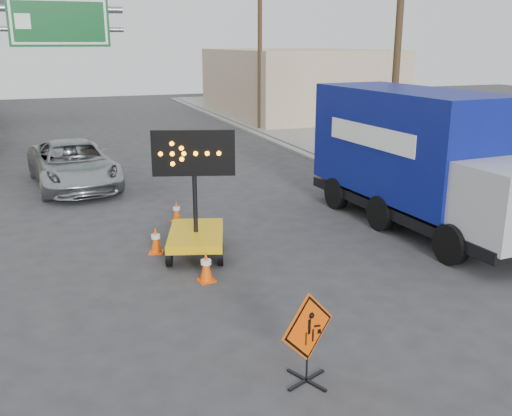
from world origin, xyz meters
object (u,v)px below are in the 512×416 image
arrow_board (196,228)px  box_truck (418,167)px  construction_sign (308,336)px  pickup_truck (73,164)px

arrow_board → box_truck: (6.48, 0.11, 1.04)m
construction_sign → box_truck: size_ratio=0.18×
construction_sign → box_truck: box_truck is taller
construction_sign → arrow_board: bearing=68.9°
arrow_board → box_truck: size_ratio=0.38×
construction_sign → arrow_board: arrow_board is taller
pickup_truck → box_truck: bearing=-48.6°
construction_sign → box_truck: (6.26, 6.11, 0.94)m
arrow_board → box_truck: 6.57m
construction_sign → pickup_truck: pickup_truck is taller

